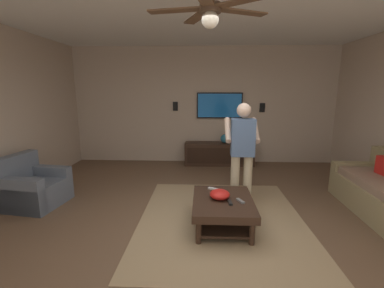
{
  "coord_description": "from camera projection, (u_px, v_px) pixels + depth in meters",
  "views": [
    {
      "loc": [
        -3.11,
        0.02,
        1.84
      ],
      "look_at": [
        1.32,
        0.2,
        0.91
      ],
      "focal_mm": 24.43,
      "sensor_mm": 36.0,
      "label": 1
    }
  ],
  "objects": [
    {
      "name": "armchair",
      "position": [
        33.0,
        188.0,
        4.21
      ],
      "size": [
        0.91,
        0.92,
        0.82
      ],
      "rotation": [
        0.0,
        0.0,
        -1.71
      ],
      "color": "slate",
      "rests_on": "ground"
    },
    {
      "name": "bowl",
      "position": [
        220.0,
        194.0,
        3.5
      ],
      "size": [
        0.27,
        0.27,
        0.12
      ],
      "primitive_type": "ellipsoid",
      "color": "red",
      "rests_on": "coffee_table"
    },
    {
      "name": "vase_round",
      "position": [
        225.0,
        139.0,
        6.39
      ],
      "size": [
        0.22,
        0.22,
        0.22
      ],
      "primitive_type": "sphere",
      "color": "teal",
      "rests_on": "media_console"
    },
    {
      "name": "media_console",
      "position": [
        219.0,
        154.0,
        6.49
      ],
      "size": [
        0.45,
        1.7,
        0.55
      ],
      "rotation": [
        0.0,
        0.0,
        3.14
      ],
      "color": "#332116",
      "rests_on": "ground"
    },
    {
      "name": "wall_speaker_left",
      "position": [
        262.0,
        108.0,
        6.47
      ],
      "size": [
        0.06,
        0.12,
        0.22
      ],
      "primitive_type": "cube",
      "color": "black"
    },
    {
      "name": "wall_back_tv",
      "position": [
        204.0,
        106.0,
        6.6
      ],
      "size": [
        0.1,
        6.71,
        2.87
      ],
      "primitive_type": "cube",
      "color": "#BCA893",
      "rests_on": "ground"
    },
    {
      "name": "wall_speaker_right",
      "position": [
        175.0,
        106.0,
        6.55
      ],
      "size": [
        0.06,
        0.12,
        0.22
      ],
      "primitive_type": "cube",
      "color": "black"
    },
    {
      "name": "ground_plane",
      "position": [
        203.0,
        233.0,
        3.41
      ],
      "size": [
        8.41,
        8.41,
        0.0
      ],
      "primitive_type": "plane",
      "color": "brown"
    },
    {
      "name": "remote_grey",
      "position": [
        240.0,
        201.0,
        3.41
      ],
      "size": [
        0.15,
        0.1,
        0.02
      ],
      "primitive_type": "cube",
      "rotation": [
        0.0,
        0.0,
        0.43
      ],
      "color": "slate",
      "rests_on": "coffee_table"
    },
    {
      "name": "person_standing",
      "position": [
        242.0,
        148.0,
        4.11
      ],
      "size": [
        0.53,
        0.54,
        1.64
      ],
      "rotation": [
        0.0,
        0.0,
        -0.01
      ],
      "color": "#C6B793",
      "rests_on": "ground"
    },
    {
      "name": "tv",
      "position": [
        220.0,
        105.0,
        6.49
      ],
      "size": [
        0.05,
        1.13,
        0.64
      ],
      "rotation": [
        0.0,
        0.0,
        3.14
      ],
      "color": "black"
    },
    {
      "name": "coffee_table",
      "position": [
        223.0,
        207.0,
        3.51
      ],
      "size": [
        1.0,
        0.8,
        0.4
      ],
      "color": "#332116",
      "rests_on": "ground"
    },
    {
      "name": "remote_white",
      "position": [
        213.0,
        189.0,
        3.83
      ],
      "size": [
        0.11,
        0.15,
        0.02
      ],
      "primitive_type": "cube",
      "rotation": [
        0.0,
        0.0,
        1.08
      ],
      "color": "white",
      "rests_on": "coffee_table"
    },
    {
      "name": "ceiling_fan",
      "position": [
        211.0,
        11.0,
        2.41
      ],
      "size": [
        1.18,
        1.17,
        0.46
      ],
      "color": "#4C3828"
    },
    {
      "name": "area_rug",
      "position": [
        221.0,
        219.0,
        3.76
      ],
      "size": [
        2.73,
        2.33,
        0.01
      ],
      "primitive_type": "cube",
      "color": "#9E8460",
      "rests_on": "ground"
    },
    {
      "name": "remote_black",
      "position": [
        230.0,
        202.0,
        3.37
      ],
      "size": [
        0.15,
        0.06,
        0.02
      ],
      "primitive_type": "cube",
      "rotation": [
        0.0,
        0.0,
        3.23
      ],
      "color": "black",
      "rests_on": "coffee_table"
    }
  ]
}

